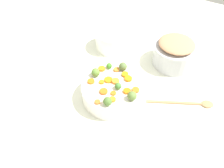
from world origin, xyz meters
TOP-DOWN VIEW (x-y plane):
  - tabletop at (0.00, 0.00)m, footprint 2.40×2.40m
  - serving_bowl_carrots at (0.03, -0.03)m, footprint 0.28×0.28m
  - metal_pot at (0.41, -0.20)m, footprint 0.23×0.23m
  - stuffing_mound at (0.41, -0.20)m, footprint 0.19×0.19m
  - carrot_slice_0 at (0.05, -0.14)m, footprint 0.04×0.04m
  - carrot_slice_1 at (-0.01, -0.06)m, footprint 0.04×0.04m
  - carrot_slice_2 at (0.06, -0.03)m, footprint 0.05×0.05m
  - carrot_slice_3 at (0.13, -0.00)m, footprint 0.04×0.04m
  - carrot_slice_4 at (-0.09, -0.02)m, footprint 0.03×0.03m
  - carrot_slice_5 at (0.02, 0.02)m, footprint 0.03×0.03m
  - carrot_slice_6 at (0.10, 0.07)m, footprint 0.04×0.04m
  - carrot_slice_7 at (0.12, -0.05)m, footprint 0.04×0.04m
  - carrot_slice_8 at (0.00, 0.07)m, footprint 0.04×0.04m
  - carrot_slice_9 at (0.03, -0.11)m, footprint 0.04×0.04m
  - carrot_slice_10 at (0.10, -0.08)m, footprint 0.04×0.04m
  - carrot_slice_11 at (-0.05, -0.07)m, footprint 0.04×0.04m
  - carrot_slice_12 at (0.05, -0.00)m, footprint 0.05×0.05m
  - carrot_slice_13 at (-0.03, -0.02)m, footprint 0.05×0.05m
  - brussels_sprout_0 at (0.15, -0.02)m, footprint 0.04×0.04m
  - brussels_sprout_1 at (0.05, 0.07)m, footprint 0.04×0.04m
  - brussels_sprout_2 at (-0.08, -0.07)m, footprint 0.04×0.04m
  - brussels_sprout_3 at (0.03, -0.06)m, footprint 0.03×0.03m
  - brussels_sprout_4 at (0.13, 0.04)m, footprint 0.03×0.03m
  - brussels_sprout_5 at (0.00, -0.14)m, footprint 0.04×0.04m
  - wooden_spoon at (0.17, -0.38)m, footprint 0.16×0.30m
  - casserole_dish at (0.37, 0.16)m, footprint 0.19×0.19m

SIDE VIEW (x-z plane):
  - tabletop at x=0.00m, z-range 0.00..0.02m
  - wooden_spoon at x=0.17m, z-range 0.02..0.03m
  - serving_bowl_carrots at x=0.03m, z-range 0.02..0.10m
  - casserole_dish at x=0.37m, z-range 0.02..0.12m
  - metal_pot at x=0.41m, z-range 0.02..0.13m
  - carrot_slice_1 at x=-0.01m, z-range 0.10..0.11m
  - carrot_slice_12 at x=0.05m, z-range 0.10..0.11m
  - carrot_slice_4 at x=-0.09m, z-range 0.10..0.11m
  - carrot_slice_5 at x=0.02m, z-range 0.10..0.11m
  - carrot_slice_8 at x=0.00m, z-range 0.10..0.11m
  - carrot_slice_11 at x=-0.05m, z-range 0.10..0.11m
  - carrot_slice_13 at x=-0.03m, z-range 0.10..0.11m
  - carrot_slice_3 at x=0.13m, z-range 0.10..0.11m
  - carrot_slice_9 at x=0.03m, z-range 0.10..0.11m
  - carrot_slice_0 at x=0.05m, z-range 0.10..0.11m
  - carrot_slice_7 at x=0.12m, z-range 0.10..0.11m
  - carrot_slice_6 at x=0.10m, z-range 0.10..0.11m
  - carrot_slice_10 at x=0.10m, z-range 0.10..0.11m
  - carrot_slice_2 at x=0.06m, z-range 0.10..0.11m
  - brussels_sprout_4 at x=0.13m, z-range 0.10..0.13m
  - brussels_sprout_3 at x=0.03m, z-range 0.10..0.13m
  - brussels_sprout_2 at x=-0.08m, z-range 0.10..0.14m
  - brussels_sprout_0 at x=0.15m, z-range 0.10..0.14m
  - brussels_sprout_1 at x=0.05m, z-range 0.10..0.14m
  - brussels_sprout_5 at x=0.00m, z-range 0.10..0.14m
  - stuffing_mound at x=0.41m, z-range 0.13..0.17m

